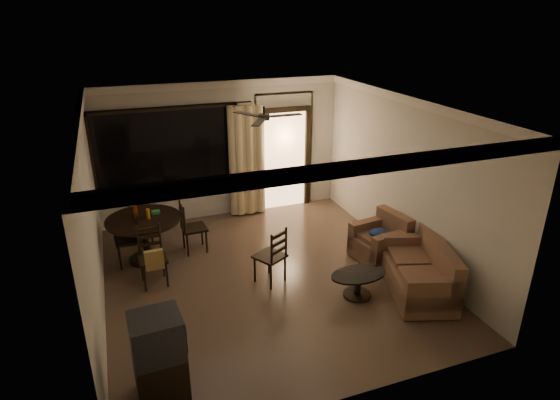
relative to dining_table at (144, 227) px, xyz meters
name	(u,v)px	position (x,y,z in m)	size (l,w,h in m)	color
ground	(266,277)	(1.76, -1.28, -0.62)	(5.50, 5.50, 0.00)	#7F6651
room_shell	(265,139)	(2.35, 0.49, 1.21)	(5.50, 6.70, 5.50)	beige
dining_table	(144,227)	(0.00, 0.00, 0.00)	(1.26, 1.26, 1.01)	black
dining_chair_west	(130,248)	(-0.28, -0.03, -0.34)	(0.44, 0.44, 0.95)	black
dining_chair_east	(194,236)	(0.83, 0.03, -0.34)	(0.44, 0.44, 0.95)	black
dining_chair_south	(154,267)	(0.03, -0.86, -0.32)	(0.44, 0.49, 0.95)	black
dining_chair_north	(141,227)	(-0.03, 0.78, -0.34)	(0.44, 0.44, 0.95)	black
tv_cabinet	(159,357)	(-0.14, -3.25, -0.09)	(0.59, 0.53, 1.05)	black
sofa	(421,273)	(3.86, -2.50, -0.30)	(1.24, 1.70, 0.81)	#42251E
armchair	(382,241)	(3.86, -1.38, -0.29)	(0.90, 0.90, 0.80)	#42251E
coffee_table	(358,281)	(2.90, -2.26, -0.36)	(0.88, 0.53, 0.39)	black
side_chair	(270,266)	(1.79, -1.42, -0.34)	(0.58, 0.58, 0.96)	black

